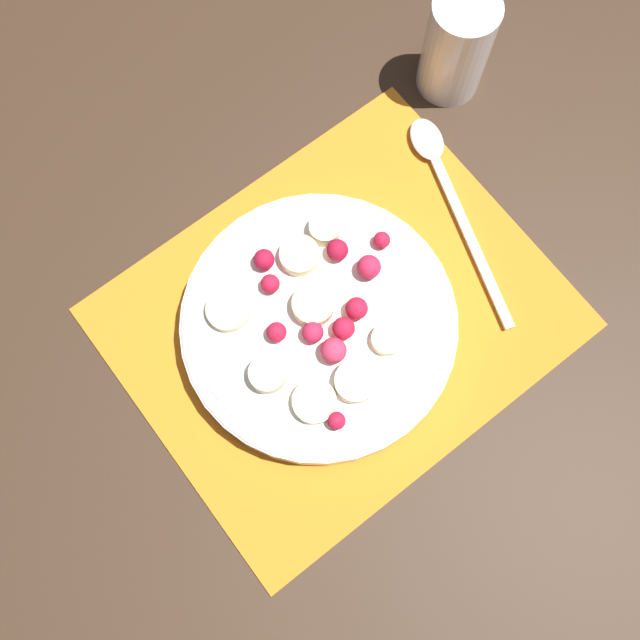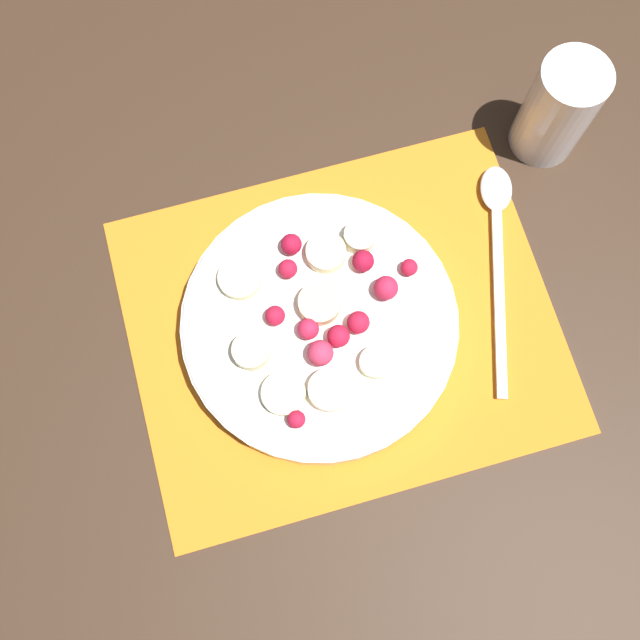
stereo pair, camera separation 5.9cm
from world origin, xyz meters
name	(u,v)px [view 2 (the right image)]	position (x,y,z in m)	size (l,w,h in m)	color
ground_plane	(342,325)	(0.00, 0.00, 0.00)	(3.00, 3.00, 0.00)	#382619
placemat	(342,324)	(0.00, 0.00, 0.00)	(0.38, 0.31, 0.01)	orange
fruit_bowl	(320,325)	(0.02, 0.00, 0.03)	(0.24, 0.24, 0.05)	white
spoon	(497,229)	(-0.16, -0.05, 0.01)	(0.09, 0.22, 0.01)	silver
drinking_glass	(558,109)	(-0.24, -0.13, 0.05)	(0.06, 0.06, 0.11)	white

